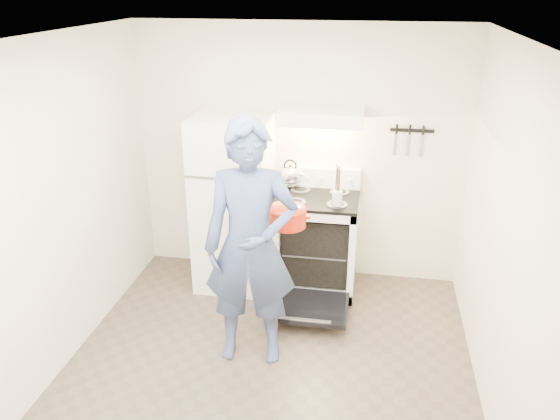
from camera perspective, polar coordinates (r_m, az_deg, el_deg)
The scene contains 15 objects.
floor at distance 4.38m, azimuth -1.68°, elevation -17.39°, with size 3.60×3.60×0.00m, color #4F4236.
back_wall at distance 5.35m, azimuth 2.01°, elevation 5.74°, with size 3.20×0.02×2.50m, color beige.
refrigerator at distance 5.27m, azimuth -4.84°, elevation 0.77°, with size 0.70×0.70×1.70m, color white.
stove_body at distance 5.32m, azimuth 3.86°, elevation -3.59°, with size 0.76×0.65×0.92m, color white.
cooktop at distance 5.13m, azimuth 4.00°, elevation 1.17°, with size 0.76×0.65×0.03m, color black.
backsplash at distance 5.35m, azimuth 4.36°, elevation 3.43°, with size 0.76×0.07×0.20m, color white.
oven_door at distance 4.97m, azimuth 2.99°, elevation -10.08°, with size 0.70×0.54×0.04m, color black.
oven_rack at distance 5.33m, azimuth 3.85°, elevation -3.78°, with size 0.60×0.52×0.01m, color slate.
range_hood at distance 4.97m, azimuth 4.34°, elevation 9.82°, with size 0.76×0.50×0.12m, color white.
knife_strip at distance 5.22m, azimuth 13.63°, elevation 8.09°, with size 0.40×0.02×0.03m, color black.
pizza_stone at distance 5.33m, azimuth 4.10°, elevation -3.62°, with size 0.37×0.37×0.02m, color brown.
tea_kettle at distance 5.31m, azimuth 1.08°, elevation 3.82°, with size 0.23×0.19×0.28m, color silver, non-canonical shape.
utensil_jar at distance 4.86m, azimuth 6.00°, elevation 1.25°, with size 0.09×0.09×0.13m, color silver.
person at distance 4.13m, azimuth -3.08°, elevation -3.78°, with size 0.71×0.47×1.96m, color navy.
dutch_oven at distance 4.36m, azimuth 0.74°, elevation -0.78°, with size 0.38×0.31×0.24m, color red, non-canonical shape.
Camera 1 is at (0.69, -3.26, 2.84)m, focal length 35.00 mm.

